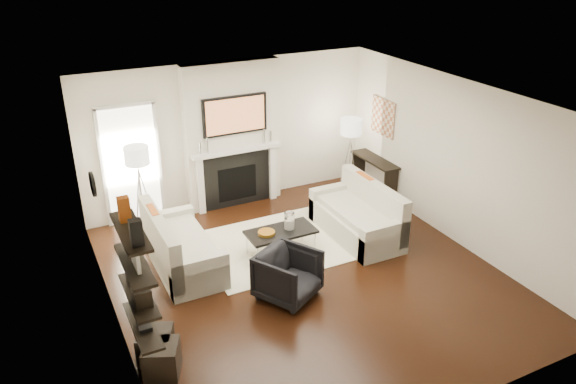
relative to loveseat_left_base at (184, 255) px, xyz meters
name	(u,v)px	position (x,y,z in m)	size (l,w,h in m)	color
room_envelope	(307,195)	(1.56, -1.07, 1.14)	(6.00, 6.00, 6.00)	black
chimney_breast	(233,135)	(1.56, 1.81, 1.14)	(1.80, 0.25, 2.70)	silver
fireplace_surround	(237,180)	(1.56, 1.67, 0.31)	(1.30, 0.02, 1.04)	black
firebox	(237,183)	(1.56, 1.67, 0.24)	(0.75, 0.02, 0.65)	black
mantel_pilaster_l	(201,186)	(0.84, 1.64, 0.34)	(0.12, 0.08, 1.10)	white
mantel_pilaster_r	(273,172)	(2.28, 1.64, 0.34)	(0.12, 0.08, 1.10)	white
mantel_shelf	(237,150)	(1.56, 1.62, 0.91)	(1.70, 0.18, 0.07)	white
tv_body	(235,115)	(1.56, 1.65, 1.57)	(1.20, 0.06, 0.70)	black
tv_screen	(236,115)	(1.56, 1.61, 1.57)	(1.10, 0.01, 0.62)	#BF723F
candlestick_l_tall	(207,145)	(1.01, 1.63, 1.09)	(0.04, 0.04, 0.30)	silver
candlestick_l_short	(200,148)	(0.88, 1.63, 1.06)	(0.04, 0.04, 0.24)	silver
candlestick_r_tall	(264,136)	(2.11, 1.63, 1.09)	(0.04, 0.04, 0.30)	silver
candlestick_r_short	(270,137)	(2.24, 1.63, 1.06)	(0.04, 0.04, 0.24)	silver
hallway_panel	(131,166)	(-0.29, 1.91, 0.84)	(0.90, 0.02, 2.10)	white
door_trim_l	(103,171)	(-0.77, 1.89, 0.84)	(0.06, 0.06, 2.16)	white
door_trim_r	(159,161)	(0.19, 1.89, 0.84)	(0.06, 0.06, 2.16)	white
door_trim_top	(124,105)	(-0.29, 1.89, 1.92)	(1.02, 0.06, 0.06)	white
rug	(280,244)	(1.62, -0.03, -0.20)	(2.60, 2.00, 0.01)	beige
loveseat_left_base	(184,255)	(0.00, 0.00, 0.00)	(0.85, 1.80, 0.42)	beige
loveseat_left_back	(160,242)	(-0.33, 0.00, 0.32)	(0.18, 1.80, 0.80)	beige
loveseat_left_arm_n	(200,276)	(0.00, -0.81, 0.09)	(0.85, 0.18, 0.60)	beige
loveseat_left_arm_s	(169,227)	(0.00, 0.81, 0.09)	(0.85, 0.18, 0.60)	beige
loveseat_left_cushion	(186,239)	(0.05, 0.00, 0.26)	(0.63, 1.44, 0.10)	beige
pillow_left_orange	(154,221)	(-0.33, 0.30, 0.52)	(0.10, 0.42, 0.42)	#B95316
pillow_left_charcoal	(164,239)	(-0.33, -0.30, 0.51)	(0.10, 0.40, 0.40)	black
loveseat_right_base	(356,224)	(2.92, -0.34, 0.00)	(0.85, 1.80, 0.42)	beige
loveseat_right_back	(373,204)	(3.25, -0.34, 0.32)	(0.18, 1.80, 0.80)	beige
loveseat_right_arm_n	(384,241)	(2.92, -1.15, 0.09)	(0.85, 0.18, 0.60)	beige
loveseat_right_arm_s	(332,201)	(2.92, 0.47, 0.09)	(0.85, 0.18, 0.60)	beige
loveseat_right_cushion	(354,211)	(2.87, -0.34, 0.26)	(0.63, 1.44, 0.10)	beige
pillow_right_orange	(364,186)	(3.25, -0.04, 0.52)	(0.10, 0.42, 0.42)	#B95316
pillow_right_charcoal	(385,200)	(3.25, -0.64, 0.51)	(0.10, 0.40, 0.40)	black
coffee_table	(281,232)	(1.51, -0.32, 0.19)	(1.10, 0.55, 0.04)	black
coffee_leg_nw	(258,257)	(1.01, -0.54, -0.02)	(0.02, 0.02, 0.38)	silver
coffee_leg_ne	(315,243)	(2.01, -0.54, -0.02)	(0.02, 0.02, 0.38)	silver
coffee_leg_sw	(247,244)	(1.01, -0.10, -0.02)	(0.02, 0.02, 0.38)	silver
coffee_leg_se	(302,231)	(2.01, -0.10, -0.02)	(0.02, 0.02, 0.38)	silver
hurricane_glass	(289,221)	(1.66, -0.32, 0.35)	(0.16, 0.16, 0.29)	white
hurricane_candle	(289,225)	(1.66, -0.32, 0.29)	(0.11, 0.11, 0.16)	white
copper_bowl	(266,233)	(1.26, -0.32, 0.24)	(0.27, 0.27, 0.04)	#AE751D
armchair	(288,273)	(1.09, -1.42, 0.18)	(0.75, 0.71, 0.78)	black
lamp_left_post	(142,203)	(-0.29, 1.30, 0.39)	(0.02, 0.02, 1.20)	silver
lamp_left_shade	(137,155)	(-0.29, 1.30, 1.24)	(0.40, 0.40, 0.30)	white
lamp_left_leg_a	(149,201)	(-0.18, 1.30, 0.39)	(0.02, 0.02, 1.25)	silver
lamp_left_leg_b	(138,201)	(-0.34, 1.40, 0.39)	(0.02, 0.02, 1.25)	silver
lamp_left_leg_c	(140,206)	(-0.34, 1.21, 0.39)	(0.02, 0.02, 1.25)	silver
lamp_right_post	(349,169)	(3.61, 1.02, 0.39)	(0.02, 0.02, 1.20)	silver
lamp_right_shade	(351,127)	(3.61, 1.02, 1.24)	(0.40, 0.40, 0.30)	white
lamp_right_leg_a	(354,168)	(3.72, 1.02, 0.39)	(0.02, 0.02, 1.25)	silver
lamp_right_leg_b	(344,168)	(3.56, 1.12, 0.39)	(0.02, 0.02, 1.25)	silver
lamp_right_leg_c	(349,171)	(3.56, 0.92, 0.39)	(0.02, 0.02, 1.25)	silver
console_top	(375,160)	(4.13, 0.92, 0.52)	(0.35, 1.20, 0.04)	black
console_leg_n	(390,188)	(4.13, 0.37, 0.14)	(0.30, 0.04, 0.71)	black
console_leg_s	(358,168)	(4.13, 1.47, 0.14)	(0.30, 0.04, 0.71)	black
wall_art	(383,117)	(4.29, 0.98, 1.34)	(0.03, 0.70, 0.70)	#A67853
shelf_bottom	(143,325)	(-1.06, -2.07, 0.49)	(0.25, 1.00, 0.04)	black
shelf_lower	(139,296)	(-1.06, -2.07, 0.89)	(0.25, 1.00, 0.04)	black
shelf_upper	(135,264)	(-1.06, -2.07, 1.29)	(0.25, 1.00, 0.04)	black
shelf_top	(130,231)	(-1.06, -2.07, 1.69)	(0.25, 1.00, 0.04)	black
decor_magfile_a	(136,233)	(-1.06, -2.42, 1.85)	(0.12, 0.10, 0.28)	black
decor_magfile_b	(124,209)	(-1.06, -1.85, 1.85)	(0.12, 0.10, 0.28)	#B95316
decor_frame_a	(136,258)	(-1.06, -2.17, 1.42)	(0.04, 0.30, 0.22)	white
decor_frame_b	(129,245)	(-1.06, -1.82, 1.40)	(0.04, 0.22, 0.18)	black
decor_wine_rack	(142,295)	(-1.06, -2.25, 1.01)	(0.18, 0.25, 0.20)	black
decor_box_small	(133,279)	(-1.06, -1.83, 0.97)	(0.15, 0.12, 0.12)	black
decor_books	(144,326)	(-1.06, -2.15, 0.53)	(0.14, 0.20, 0.05)	black
decor_box_tall	(135,302)	(-1.06, -1.74, 0.60)	(0.10, 0.10, 0.18)	white
clock_rim	(93,184)	(-1.17, -0.17, 1.49)	(0.34, 0.34, 0.04)	black
clock_face	(95,184)	(-1.14, -0.17, 1.49)	(0.29, 0.29, 0.01)	white
ottoman_near	(156,345)	(-0.91, -1.86, -0.01)	(0.40, 0.40, 0.40)	black
ottoman_far	(162,359)	(-0.91, -2.13, -0.01)	(0.40, 0.40, 0.40)	black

